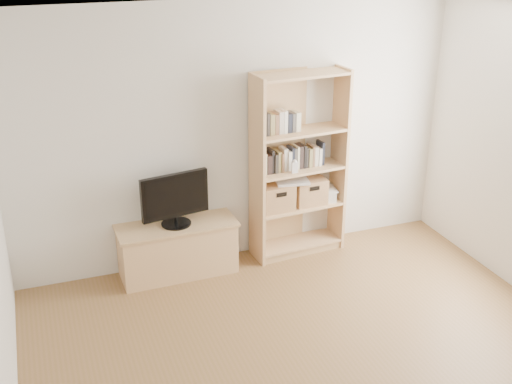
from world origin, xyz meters
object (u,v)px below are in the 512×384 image
tv_stand (178,250)px  baby_monitor (295,167)px  bookshelf (299,166)px  basket_right (308,190)px  television (175,199)px  basket_left (276,197)px  laptop (292,181)px

tv_stand → baby_monitor: baby_monitor is taller
bookshelf → baby_monitor: bookshelf is taller
tv_stand → basket_right: size_ratio=3.40×
television → bookshelf: bearing=-7.9°
basket_left → bookshelf: bearing=3.8°
basket_right → laptop: 0.25m
television → basket_right: bearing=-7.9°
laptop → baby_monitor: bearing=-88.0°
bookshelf → tv_stand: bearing=177.0°
laptop → basket_right: bearing=19.3°
television → basket_left: (1.04, 0.01, -0.13)m
television → baby_monitor: (1.20, -0.08, 0.20)m
television → baby_monitor: television is taller
basket_left → basket_right: same height
baby_monitor → laptop: 0.20m
television → basket_left: size_ratio=2.04×
television → baby_monitor: 1.21m
basket_right → laptop: bearing=-172.5°
basket_left → basket_right: bearing=2.6°
bookshelf → basket_left: bookshelf is taller
bookshelf → basket_right: size_ratio=5.84×
bookshelf → television: (-1.29, -0.04, -0.16)m
tv_stand → laptop: 1.33m
bookshelf → basket_right: bookshelf is taller
bookshelf → television: size_ratio=2.87×
baby_monitor → basket_right: (0.21, 0.12, -0.33)m
tv_stand → laptop: size_ratio=3.40×
baby_monitor → basket_left: size_ratio=0.34×
tv_stand → laptop: (1.21, 0.01, 0.56)m
basket_right → baby_monitor: bearing=-152.9°
baby_monitor → basket_right: bearing=34.8°
tv_stand → television: (0.00, 0.00, 0.54)m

